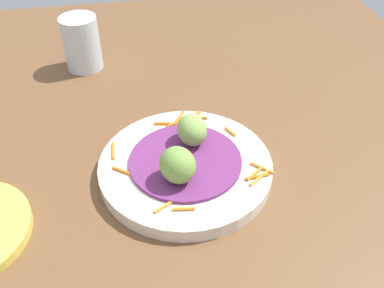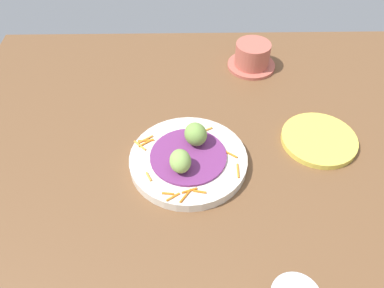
{
  "view_description": "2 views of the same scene",
  "coord_description": "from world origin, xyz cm",
  "px_view_note": "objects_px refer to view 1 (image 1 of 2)",
  "views": [
    {
      "loc": [
        46.75,
        -2.83,
        42.83
      ],
      "look_at": [
        4.0,
        4.91,
        5.74
      ],
      "focal_mm": 40.25,
      "sensor_mm": 36.0,
      "label": 1
    },
    {
      "loc": [
        -46.69,
        3.91,
        61.49
      ],
      "look_at": [
        7.43,
        3.0,
        5.62
      ],
      "focal_mm": 37.31,
      "sensor_mm": 36.0,
      "label": 2
    }
  ],
  "objects_px": {
    "water_glass": "(82,43)",
    "guac_scoop_center": "(192,130)",
    "guac_scoop_left": "(178,165)",
    "main_plate": "(185,168)"
  },
  "relations": [
    {
      "from": "water_glass",
      "to": "guac_scoop_center",
      "type": "bearing_deg",
      "value": 28.47
    },
    {
      "from": "guac_scoop_left",
      "to": "water_glass",
      "type": "relative_size",
      "value": 0.5
    },
    {
      "from": "guac_scoop_center",
      "to": "water_glass",
      "type": "relative_size",
      "value": 0.5
    },
    {
      "from": "main_plate",
      "to": "guac_scoop_left",
      "type": "relative_size",
      "value": 4.85
    },
    {
      "from": "guac_scoop_left",
      "to": "guac_scoop_center",
      "type": "relative_size",
      "value": 0.99
    },
    {
      "from": "guac_scoop_left",
      "to": "guac_scoop_center",
      "type": "distance_m",
      "value": 0.07
    },
    {
      "from": "guac_scoop_left",
      "to": "guac_scoop_center",
      "type": "height_order",
      "value": "guac_scoop_left"
    },
    {
      "from": "main_plate",
      "to": "water_glass",
      "type": "relative_size",
      "value": 2.4
    },
    {
      "from": "main_plate",
      "to": "water_glass",
      "type": "distance_m",
      "value": 0.34
    },
    {
      "from": "guac_scoop_left",
      "to": "water_glass",
      "type": "bearing_deg",
      "value": -160.76
    }
  ]
}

